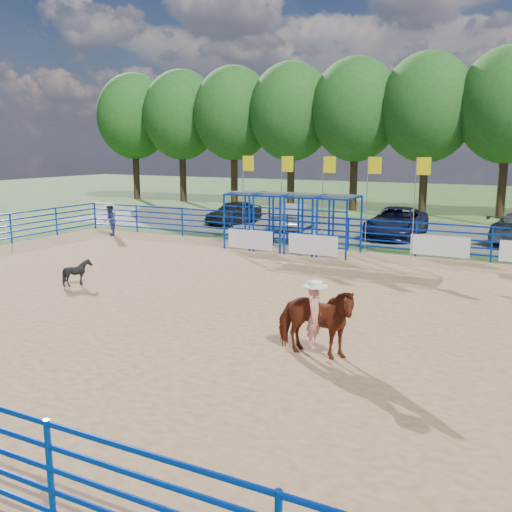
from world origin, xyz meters
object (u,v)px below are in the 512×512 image
spectator_cowboy (110,220)px  car_b (296,216)px  calf (78,272)px  car_c (396,222)px  horse_and_rider (315,317)px  car_a (234,212)px

spectator_cowboy → car_b: bearing=41.5°
calf → spectator_cowboy: spectator_cowboy is taller
car_b → car_c: bearing=172.9°
car_c → car_b: bearing=176.5°
horse_and_rider → car_a: bearing=124.3°
car_a → car_b: bearing=3.7°
horse_and_rider → car_c: size_ratio=0.44×
car_c → car_a: bearing=174.5°
spectator_cowboy → car_a: bearing=65.3°
car_b → horse_and_rider: bearing=109.1°
horse_and_rider → car_b: size_ratio=0.53×
car_c → calf: bearing=-116.1°
calf → car_b: (1.17, 15.65, 0.29)m
car_b → car_a: bearing=-11.9°
car_a → car_c: size_ratio=0.74×
horse_and_rider → car_a: size_ratio=0.60×
spectator_cowboy → car_b: spectator_cowboy is taller
spectator_cowboy → horse_and_rider: bearing=-35.4°
horse_and_rider → spectator_cowboy: 19.66m
spectator_cowboy → car_c: bearing=26.4°
calf → car_b: bearing=-22.4°
calf → car_a: size_ratio=0.22×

